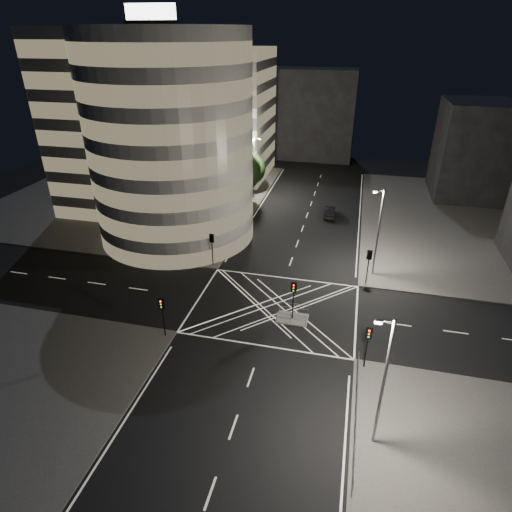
% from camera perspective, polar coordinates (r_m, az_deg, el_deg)
% --- Properties ---
extents(ground, '(120.00, 120.00, 0.00)m').
position_cam_1_polar(ground, '(43.24, 2.54, -6.90)').
color(ground, black).
rests_on(ground, ground).
extents(sidewalk_far_left, '(42.00, 42.00, 0.15)m').
position_cam_1_polar(sidewalk_far_left, '(75.47, -15.53, 7.83)').
color(sidewalk_far_left, '#494744').
rests_on(sidewalk_far_left, ground).
extents(central_island, '(3.00, 2.00, 0.15)m').
position_cam_1_polar(central_island, '(41.74, 4.86, -8.30)').
color(central_island, slate).
rests_on(central_island, ground).
extents(office_tower_curved, '(30.00, 29.00, 27.20)m').
position_cam_1_polar(office_tower_curved, '(61.35, -13.63, 15.85)').
color(office_tower_curved, '#9A9892').
rests_on(office_tower_curved, sidewalk_far_left).
extents(office_block_rear, '(24.00, 16.00, 22.00)m').
position_cam_1_polar(office_block_rear, '(83.14, -7.08, 18.32)').
color(office_block_rear, '#9A9892').
rests_on(office_block_rear, sidewalk_far_left).
extents(building_right_far, '(14.00, 12.00, 15.00)m').
position_cam_1_polar(building_right_far, '(79.32, 28.09, 12.31)').
color(building_right_far, black).
rests_on(building_right_far, sidewalk_far_right).
extents(building_far_end, '(18.00, 8.00, 18.00)m').
position_cam_1_polar(building_far_end, '(94.84, 7.33, 18.15)').
color(building_far_end, black).
rests_on(building_far_end, ground).
extents(tree_a, '(4.43, 4.43, 7.35)m').
position_cam_1_polar(tree_a, '(51.05, -7.02, 4.95)').
color(tree_a, black).
rests_on(tree_a, sidewalk_far_left).
extents(tree_b, '(4.02, 4.02, 7.42)m').
position_cam_1_polar(tree_b, '(56.20, -4.97, 7.56)').
color(tree_b, black).
rests_on(tree_b, sidewalk_far_left).
extents(tree_c, '(4.25, 4.25, 7.38)m').
position_cam_1_polar(tree_c, '(61.64, -3.23, 9.31)').
color(tree_c, black).
rests_on(tree_c, sidewalk_far_left).
extents(tree_d, '(5.57, 5.57, 8.63)m').
position_cam_1_polar(tree_d, '(67.00, -1.77, 11.31)').
color(tree_d, black).
rests_on(tree_d, sidewalk_far_left).
extents(tree_e, '(4.45, 4.45, 6.57)m').
position_cam_1_polar(tree_e, '(72.97, -0.51, 11.55)').
color(tree_e, black).
rests_on(tree_e, sidewalk_far_left).
extents(traffic_signal_fl, '(0.55, 0.22, 4.00)m').
position_cam_1_polar(traffic_signal_fl, '(49.47, -5.89, 1.65)').
color(traffic_signal_fl, black).
rests_on(traffic_signal_fl, sidewalk_far_left).
extents(traffic_signal_nl, '(0.55, 0.22, 4.00)m').
position_cam_1_polar(traffic_signal_nl, '(38.68, -12.39, -7.06)').
color(traffic_signal_nl, black).
rests_on(traffic_signal_nl, sidewalk_near_left).
extents(traffic_signal_fr, '(0.55, 0.22, 4.00)m').
position_cam_1_polar(traffic_signal_fr, '(47.13, 14.80, -0.59)').
color(traffic_signal_fr, black).
rests_on(traffic_signal_fr, sidewalk_far_right).
extents(traffic_signal_nr, '(0.55, 0.22, 4.00)m').
position_cam_1_polar(traffic_signal_nr, '(35.64, 14.69, -10.78)').
color(traffic_signal_nr, black).
rests_on(traffic_signal_nr, sidewalk_near_right).
extents(traffic_signal_island, '(0.55, 0.22, 4.00)m').
position_cam_1_polar(traffic_signal_island, '(40.13, 5.02, -5.03)').
color(traffic_signal_island, black).
rests_on(traffic_signal_island, central_island).
extents(street_lamp_left_near, '(1.25, 0.25, 10.00)m').
position_cam_1_polar(street_lamp_left_near, '(53.11, -4.88, 6.68)').
color(street_lamp_left_near, slate).
rests_on(street_lamp_left_near, sidewalk_far_left).
extents(street_lamp_left_far, '(1.25, 0.25, 10.00)m').
position_cam_1_polar(street_lamp_left_far, '(69.54, -0.25, 11.91)').
color(street_lamp_left_far, slate).
rests_on(street_lamp_left_far, sidewalk_far_left).
extents(street_lamp_right_far, '(1.25, 0.25, 10.00)m').
position_cam_1_polar(street_lamp_right_far, '(48.02, 15.95, 3.30)').
color(street_lamp_right_far, slate).
rests_on(street_lamp_right_far, sidewalk_far_right).
extents(street_lamp_right_near, '(1.25, 0.25, 10.00)m').
position_cam_1_polar(street_lamp_right_near, '(28.51, 16.55, -15.63)').
color(street_lamp_right_near, slate).
rests_on(street_lamp_right_near, sidewalk_near_right).
extents(railing_near_right, '(0.06, 11.70, 1.10)m').
position_cam_1_polar(railing_near_right, '(33.11, 13.23, -19.40)').
color(railing_near_right, slate).
rests_on(railing_near_right, sidewalk_near_right).
extents(railing_island_south, '(2.80, 0.06, 1.10)m').
position_cam_1_polar(railing_island_south, '(40.65, 4.69, -8.32)').
color(railing_island_south, slate).
rests_on(railing_island_south, central_island).
extents(railing_island_north, '(2.80, 0.06, 1.10)m').
position_cam_1_polar(railing_island_north, '(42.10, 5.09, -6.91)').
color(railing_island_north, slate).
rests_on(railing_island_north, central_island).
extents(sedan, '(1.73, 4.52, 1.47)m').
position_cam_1_polar(sedan, '(64.90, 9.79, 5.83)').
color(sedan, black).
rests_on(sedan, ground).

